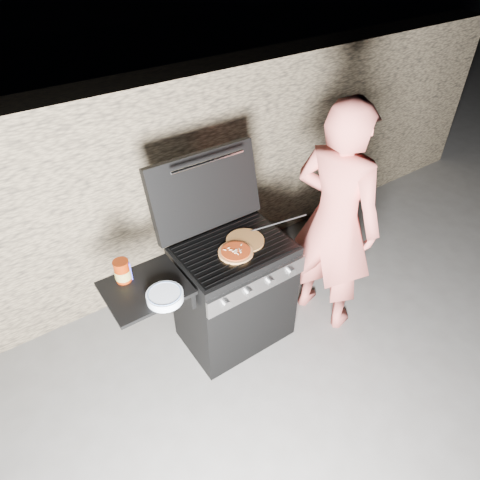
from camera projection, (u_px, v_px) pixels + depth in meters
ground at (235, 332)px, 3.52m from camera, size 50.00×50.00×0.00m
stone_wall at (165, 184)px, 3.64m from camera, size 8.00×0.35×1.80m
gas_grill at (206, 307)px, 3.13m from camera, size 1.34×0.79×0.91m
pizza_topped at (236, 252)px, 2.89m from camera, size 0.31×0.31×0.03m
pizza_plain at (245, 241)px, 3.00m from camera, size 0.29×0.29×0.01m
sauce_jar at (122, 271)px, 2.66m from camera, size 0.12×0.12×0.15m
blue_carton at (126, 272)px, 2.67m from camera, size 0.06×0.04×0.14m
plate_stack at (165, 296)px, 2.56m from camera, size 0.29×0.29×0.05m
person at (335, 222)px, 3.13m from camera, size 0.61×0.78×1.88m
tongs at (278, 223)px, 3.10m from camera, size 0.41×0.16×0.09m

